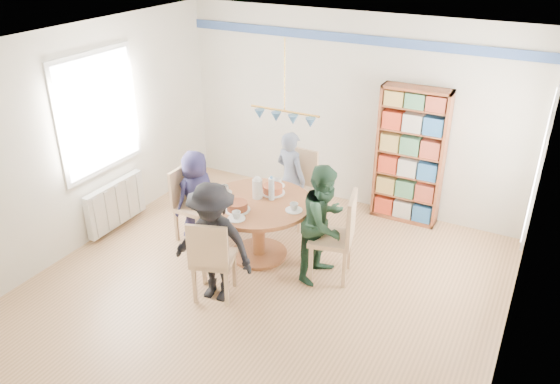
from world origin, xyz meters
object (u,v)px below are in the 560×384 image
Objects in this scene: person_left at (196,195)px; chair_left at (189,200)px; chair_near at (211,257)px; dining_table at (258,216)px; person_near at (213,243)px; chair_right at (339,233)px; radiator at (116,204)px; chair_far at (298,184)px; person_right at (324,223)px; bookshelf at (410,157)px; person_far at (291,178)px.

chair_left is at bearing -42.60° from person_left.
person_left is at bearing 132.06° from chair_near.
person_near is at bearing -90.29° from dining_table.
person_left reaches higher than chair_right.
chair_near is at bearing -19.12° from radiator.
chair_near is (-1.04, -1.02, -0.04)m from chair_right.
dining_table is at bearing -92.14° from chair_far.
radiator is 0.73× the size of person_near.
chair_right is at bearing 106.35° from person_left.
person_near is (-0.87, -0.93, -0.01)m from person_right.
bookshelf reaches higher than person_right.
dining_table is 0.88m from person_right.
chair_near is (2.02, -0.70, 0.19)m from radiator.
dining_table is at bearing 8.08° from radiator.
chair_near is 0.83× the size of person_left.
chair_right is 1.42m from person_near.
person_left is 1.79m from person_right.
chair_left is 0.12m from person_left.
chair_left is at bearing 14.53° from radiator.
person_near reaches higher than chair_near.
chair_left reaches higher than dining_table.
radiator is at bearing -174.01° from chair_right.
bookshelf is at bearing -6.14° from person_right.
person_left is 1.27m from person_far.
person_far is (0.96, 0.97, 0.12)m from chair_left.
dining_table is 1.32× the size of chair_near.
chair_right is 0.57× the size of bookshelf.
chair_near is at bearing -115.71° from bookshelf.
person_right is at bearing -0.63° from dining_table.
person_far is at bearing 51.67° from person_right.
radiator is 3.95m from bookshelf.
radiator is 2.05m from dining_table.
chair_left is at bearing 131.48° from person_near.
chair_near is at bearing -91.21° from chair_far.
bookshelf is (2.23, 1.72, 0.32)m from person_left.
person_far is (-0.91, 0.96, -0.04)m from person_right.
chair_left is 1.37m from person_far.
dining_table is at bearing -126.86° from bookshelf.
person_right is (1.87, 0.01, 0.17)m from chair_left.
person_left is (0.09, 0.05, 0.07)m from chair_left.
chair_far is 0.74× the size of person_near.
radiator is 0.72× the size of person_right.
person_far is at bearing 45.21° from chair_left.
chair_far is 1.37m from person_left.
radiator is 0.94× the size of chair_right.
chair_near is 0.53× the size of bookshelf.
person_far reaches higher than chair_near.
radiator is 2.15m from person_near.
chair_right is at bearing 5.99° from radiator.
person_right is at bearing 104.98° from person_left.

